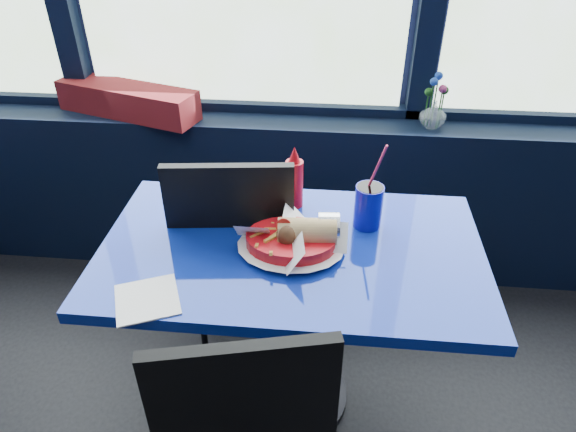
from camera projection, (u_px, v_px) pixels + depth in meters
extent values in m
cube|color=black|center=(247.00, 192.00, 2.55)|extent=(5.00, 0.26, 0.80)
cube|color=black|center=(246.00, 107.00, 2.38)|extent=(4.80, 0.08, 0.06)
cylinder|color=black|center=(291.00, 393.00, 2.03)|extent=(0.44, 0.44, 0.03)
cylinder|color=black|center=(291.00, 337.00, 1.84)|extent=(0.12, 0.12, 0.68)
cube|color=navy|center=(291.00, 251.00, 1.62)|extent=(1.20, 0.70, 0.04)
cube|color=black|center=(246.00, 419.00, 1.14)|extent=(0.41, 0.12, 0.47)
cube|color=black|center=(251.00, 252.00, 2.03)|extent=(0.49, 0.49, 0.04)
cube|color=black|center=(231.00, 229.00, 1.72)|extent=(0.42, 0.08, 0.48)
cylinder|color=black|center=(297.00, 268.00, 2.33)|extent=(0.03, 0.03, 0.45)
cylinder|color=black|center=(300.00, 330.00, 2.02)|extent=(0.03, 0.03, 0.45)
cylinder|color=black|center=(213.00, 269.00, 2.33)|extent=(0.03, 0.03, 0.45)
cylinder|color=black|center=(204.00, 332.00, 2.01)|extent=(0.03, 0.03, 0.45)
cube|color=maroon|center=(128.00, 100.00, 2.30)|extent=(0.69, 0.36, 0.13)
imported|color=silver|center=(433.00, 115.00, 2.20)|extent=(0.15, 0.15, 0.11)
cylinder|color=#1E5919|center=(430.00, 106.00, 2.18)|extent=(0.01, 0.01, 0.19)
sphere|color=blue|center=(434.00, 82.00, 2.12)|extent=(0.03, 0.03, 0.03)
cylinder|color=#1E5919|center=(439.00, 111.00, 2.17)|extent=(0.01, 0.01, 0.16)
sphere|color=#C63A72|center=(443.00, 89.00, 2.12)|extent=(0.03, 0.03, 0.03)
cylinder|color=#1E5919|center=(434.00, 103.00, 2.19)|extent=(0.01, 0.01, 0.20)
sphere|color=blue|center=(439.00, 76.00, 2.12)|extent=(0.03, 0.03, 0.03)
cylinder|color=#1E5919|center=(426.00, 111.00, 2.20)|extent=(0.01, 0.01, 0.14)
sphere|color=#1E5919|center=(429.00, 92.00, 2.15)|extent=(0.03, 0.03, 0.03)
cylinder|color=#1E5919|center=(441.00, 110.00, 2.19)|extent=(0.01, 0.01, 0.15)
sphere|color=#1E5919|center=(445.00, 90.00, 2.14)|extent=(0.03, 0.03, 0.03)
cylinder|color=red|center=(291.00, 243.00, 1.58)|extent=(0.36, 0.36, 0.05)
cylinder|color=white|center=(291.00, 246.00, 1.59)|extent=(0.35, 0.35, 0.00)
cylinder|color=silver|center=(329.00, 228.00, 1.59)|extent=(0.07, 0.10, 0.09)
sphere|color=#54331C|center=(287.00, 235.00, 1.55)|extent=(0.06, 0.06, 0.06)
cylinder|color=red|center=(284.00, 227.00, 1.54)|extent=(0.05, 0.05, 0.01)
cylinder|color=red|center=(294.00, 184.00, 1.76)|extent=(0.06, 0.06, 0.17)
cone|color=red|center=(294.00, 154.00, 1.70)|extent=(0.04, 0.04, 0.06)
cylinder|color=#0D0F98|center=(368.00, 206.00, 1.67)|extent=(0.09, 0.09, 0.15)
cylinder|color=black|center=(370.00, 188.00, 1.63)|extent=(0.08, 0.08, 0.01)
cylinder|color=#F8345D|center=(376.00, 171.00, 1.58)|extent=(0.06, 0.06, 0.20)
cube|color=white|center=(147.00, 299.00, 1.41)|extent=(0.22, 0.22, 0.00)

